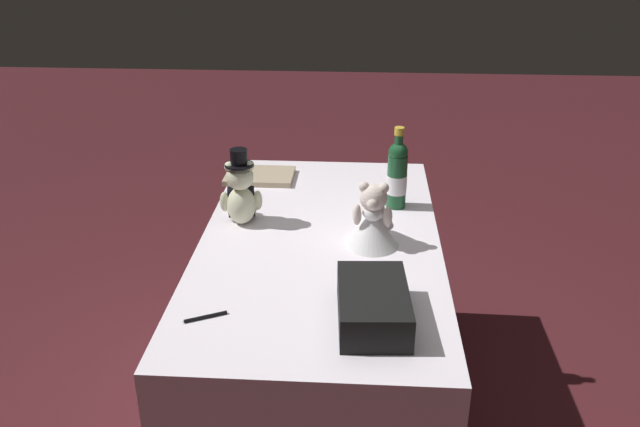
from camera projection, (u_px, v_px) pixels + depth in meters
name	position (u px, v px, depth m)	size (l,w,h in m)	color
ground_plane	(320.00, 413.00, 2.70)	(12.00, 12.00, 0.00)	#47191E
reception_table	(320.00, 332.00, 2.53)	(1.55, 0.85, 0.79)	white
teddy_bear_groom	(241.00, 193.00, 2.44)	(0.15, 0.15, 0.29)	beige
teddy_bear_bride	(373.00, 217.00, 2.29)	(0.22, 0.19, 0.23)	white
champagne_bottle	(397.00, 174.00, 2.56)	(0.08, 0.08, 0.32)	#1A4F2A
signing_pen	(204.00, 317.00, 1.91)	(0.07, 0.12, 0.01)	black
gift_case_black	(373.00, 305.00, 1.88)	(0.33, 0.22, 0.10)	black
guestbook	(260.00, 176.00, 2.88)	(0.20, 0.29, 0.02)	tan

